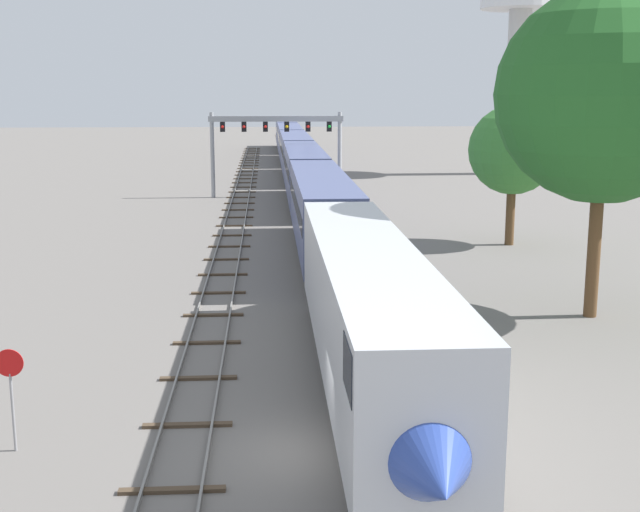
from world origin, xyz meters
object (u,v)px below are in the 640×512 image
object	(u,v)px
signal_gantry	(276,134)
stop_sign	(11,385)
trackside_tree_mid	(513,150)
trackside_tree_left	(604,95)
water_tower	(521,9)
passenger_train	(299,163)

from	to	relation	value
signal_gantry	stop_sign	distance (m)	54.51
signal_gantry	trackside_tree_mid	bearing A→B (deg)	-59.84
trackside_tree_left	trackside_tree_mid	world-z (taller)	trackside_tree_left
water_tower	trackside_tree_left	bearing A→B (deg)	-103.63
passenger_train	stop_sign	distance (m)	60.24
passenger_train	stop_sign	bearing A→B (deg)	-99.56
water_tower	stop_sign	xyz separation A→B (m)	(-35.59, -73.52, -16.65)
trackside_tree_left	water_tower	bearing A→B (deg)	76.37
water_tower	trackside_tree_left	xyz separation A→B (m)	(-14.83, -61.19, -9.14)
passenger_train	signal_gantry	size ratio (longest dim) A/B	10.95
trackside_tree_left	trackside_tree_mid	size ratio (longest dim) A/B	1.59
signal_gantry	stop_sign	xyz separation A→B (m)	(-7.75, -53.83, -3.79)
signal_gantry	trackside_tree_mid	distance (m)	28.58
stop_sign	passenger_train	bearing A→B (deg)	80.44
trackside_tree_mid	stop_sign	bearing A→B (deg)	-127.21
water_tower	passenger_train	bearing A→B (deg)	-151.12
passenger_train	trackside_tree_left	bearing A→B (deg)	-77.13
water_tower	stop_sign	world-z (taller)	water_tower
passenger_train	signal_gantry	xyz separation A→B (m)	(-2.25, -5.58, 3.05)
signal_gantry	trackside_tree_left	size ratio (longest dim) A/B	0.87
passenger_train	trackside_tree_mid	bearing A→B (deg)	-68.21
passenger_train	water_tower	xyz separation A→B (m)	(25.59, 14.11, 15.91)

